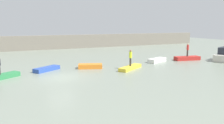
% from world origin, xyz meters
% --- Properties ---
extents(ground_plane, '(120.00, 120.00, 0.00)m').
position_xyz_m(ground_plane, '(0.00, 0.00, 0.00)').
color(ground_plane, gray).
extents(embankment_wall, '(80.00, 1.20, 2.86)m').
position_xyz_m(embankment_wall, '(0.00, 25.26, 1.43)').
color(embankment_wall, gray).
rests_on(embankment_wall, ground_plane).
extents(rowboat_green, '(3.62, 2.85, 0.43)m').
position_xyz_m(rowboat_green, '(-5.34, 1.79, 0.22)').
color(rowboat_green, '#2D7F47').
rests_on(rowboat_green, ground_plane).
extents(rowboat_blue, '(3.10, 2.56, 0.43)m').
position_xyz_m(rowboat_blue, '(-0.80, 3.78, 0.21)').
color(rowboat_blue, '#2B4CAD').
rests_on(rowboat_blue, ground_plane).
extents(rowboat_orange, '(2.99, 2.09, 0.50)m').
position_xyz_m(rowboat_orange, '(4.02, 3.13, 0.25)').
color(rowboat_orange, orange).
rests_on(rowboat_orange, ground_plane).
extents(rowboat_yellow, '(3.79, 2.91, 0.38)m').
position_xyz_m(rowboat_yellow, '(7.99, 0.70, 0.19)').
color(rowboat_yellow, gold).
rests_on(rowboat_yellow, ground_plane).
extents(rowboat_white, '(3.28, 2.19, 0.52)m').
position_xyz_m(rowboat_white, '(13.66, 3.43, 0.26)').
color(rowboat_white, white).
rests_on(rowboat_white, ground_plane).
extents(rowboat_red, '(3.83, 1.72, 0.54)m').
position_xyz_m(rowboat_red, '(18.54, 2.94, 0.27)').
color(rowboat_red, red).
rests_on(rowboat_red, ground_plane).
extents(person_hiviz_shirt, '(0.32, 0.32, 1.86)m').
position_xyz_m(person_hiviz_shirt, '(7.99, 0.70, 1.43)').
color(person_hiviz_shirt, '#38332D').
rests_on(person_hiviz_shirt, rowboat_yellow).
extents(person_red_shirt, '(0.32, 0.32, 1.85)m').
position_xyz_m(person_red_shirt, '(18.54, 2.94, 1.58)').
color(person_red_shirt, '#38332D').
rests_on(person_red_shirt, rowboat_red).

